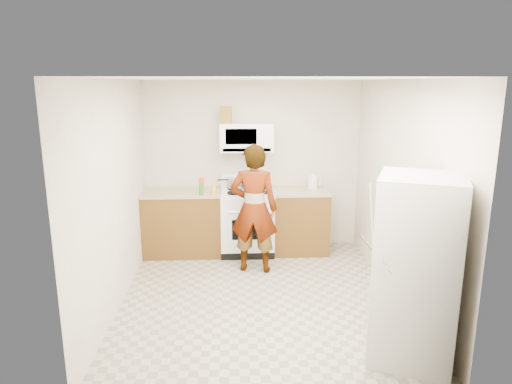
{
  "coord_description": "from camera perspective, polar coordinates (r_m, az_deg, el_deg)",
  "views": [
    {
      "loc": [
        -0.31,
        -4.95,
        2.46
      ],
      "look_at": [
        -0.02,
        0.55,
        1.14
      ],
      "focal_mm": 32.0,
      "sensor_mm": 36.0,
      "label": 1
    }
  ],
  "objects": [
    {
      "name": "counter_left",
      "position": [
        6.66,
        -9.25,
        -0.08
      ],
      "size": [
        1.14,
        0.64,
        0.03
      ],
      "primitive_type": "cube",
      "color": "tan",
      "rests_on": "cabinet_left"
    },
    {
      "name": "bottle_hot_sauce",
      "position": [
        6.39,
        -5.29,
        0.29
      ],
      "size": [
        0.06,
        0.06,
        0.14
      ],
      "primitive_type": "cylinder",
      "rotation": [
        0.0,
        0.0,
        -0.27
      ],
      "color": "#FFA71C",
      "rests_on": "counter_left"
    },
    {
      "name": "person",
      "position": [
        5.97,
        -0.26,
        -2.11
      ],
      "size": [
        0.68,
        0.51,
        1.71
      ],
      "primitive_type": "imported",
      "rotation": [
        0.0,
        0.0,
        2.97
      ],
      "color": "tan",
      "rests_on": "floor"
    },
    {
      "name": "right_wall",
      "position": [
        5.44,
        17.5,
        -0.0
      ],
      "size": [
        0.02,
        3.6,
        2.5
      ],
      "primitive_type": "cube",
      "color": "beige",
      "rests_on": "floor"
    },
    {
      "name": "broom",
      "position": [
        6.33,
        14.32,
        -3.98
      ],
      "size": [
        0.21,
        0.19,
        1.2
      ],
      "primitive_type": "cylinder",
      "rotation": [
        0.14,
        -0.14,
        -0.06
      ],
      "color": "white",
      "rests_on": "floor"
    },
    {
      "name": "back_wall",
      "position": [
        6.85,
        -0.4,
        3.32
      ],
      "size": [
        3.2,
        0.02,
        2.5
      ],
      "primitive_type": "cube",
      "color": "beige",
      "rests_on": "floor"
    },
    {
      "name": "counter_right",
      "position": [
        6.69,
        5.55,
        0.1
      ],
      "size": [
        0.82,
        0.64,
        0.03
      ],
      "primitive_type": "cube",
      "color": "tan",
      "rests_on": "cabinet_right"
    },
    {
      "name": "gas_range",
      "position": [
        6.73,
        -1.12,
        -3.58
      ],
      "size": [
        0.76,
        0.65,
        1.13
      ],
      "color": "white",
      "rests_on": "floor"
    },
    {
      "name": "jug",
      "position": [
        6.54,
        -3.74,
        9.6
      ],
      "size": [
        0.16,
        0.16,
        0.24
      ],
      "primitive_type": "cube",
      "rotation": [
        0.0,
        0.0,
        -0.13
      ],
      "color": "brown",
      "rests_on": "microwave"
    },
    {
      "name": "cabinet_left",
      "position": [
        6.78,
        -9.1,
        -3.92
      ],
      "size": [
        1.12,
        0.62,
        0.9
      ],
      "primitive_type": "cube",
      "color": "#593915",
      "rests_on": "floor"
    },
    {
      "name": "cabinet_right",
      "position": [
        6.82,
        5.46,
        -3.73
      ],
      "size": [
        0.8,
        0.62,
        0.9
      ],
      "primitive_type": "cube",
      "color": "#593915",
      "rests_on": "floor"
    },
    {
      "name": "bottle_green_cap",
      "position": [
        6.37,
        -6.89,
        0.38
      ],
      "size": [
        0.07,
        0.07,
        0.18
      ],
      "primitive_type": "cylinder",
      "rotation": [
        0.0,
        0.0,
        -0.38
      ],
      "color": "#17821D",
      "rests_on": "counter_left"
    },
    {
      "name": "kettle",
      "position": [
        6.83,
        7.14,
        1.24
      ],
      "size": [
        0.16,
        0.16,
        0.18
      ],
      "primitive_type": "cylinder",
      "rotation": [
        0.0,
        0.0,
        0.06
      ],
      "color": "silver",
      "rests_on": "counter_right"
    },
    {
      "name": "saucepan",
      "position": [
        6.74,
        -2.54,
        1.17
      ],
      "size": [
        0.27,
        0.27,
        0.14
      ],
      "primitive_type": "cylinder",
      "rotation": [
        0.0,
        0.0,
        0.09
      ],
      "color": "#ACABAF",
      "rests_on": "gas_range"
    },
    {
      "name": "microwave",
      "position": [
        6.61,
        -1.21,
        6.88
      ],
      "size": [
        0.76,
        0.38,
        0.4
      ],
      "primitive_type": "cube",
      "color": "white",
      "rests_on": "back_wall"
    },
    {
      "name": "fridge",
      "position": [
        4.32,
        19.31,
        -9.19
      ],
      "size": [
        0.92,
        0.92,
        1.7
      ],
      "primitive_type": "cube",
      "rotation": [
        0.0,
        0.0,
        -0.4
      ],
      "color": "silver",
      "rests_on": "floor"
    },
    {
      "name": "tray",
      "position": [
        6.48,
        0.05,
        0.05
      ],
      "size": [
        0.27,
        0.2,
        0.05
      ],
      "primitive_type": "cube",
      "rotation": [
        0.0,
        0.0,
        -0.15
      ],
      "color": "white",
      "rests_on": "gas_range"
    },
    {
      "name": "pot_lid",
      "position": [
        6.6,
        -5.35,
        0.12
      ],
      "size": [
        0.32,
        0.32,
        0.01
      ],
      "primitive_type": "cylinder",
      "rotation": [
        0.0,
        0.0,
        -0.36
      ],
      "color": "white",
      "rests_on": "counter_left"
    },
    {
      "name": "floor",
      "position": [
        5.53,
        0.49,
        -12.9
      ],
      "size": [
        3.6,
        3.6,
        0.0
      ],
      "primitive_type": "plane",
      "color": "gray",
      "rests_on": "ground"
    },
    {
      "name": "bottle_spray",
      "position": [
        6.42,
        -6.83,
        0.74
      ],
      "size": [
        0.08,
        0.08,
        0.24
      ],
      "primitive_type": "cylinder",
      "rotation": [
        0.0,
        0.0,
        0.12
      ],
      "color": "red",
      "rests_on": "counter_left"
    }
  ]
}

